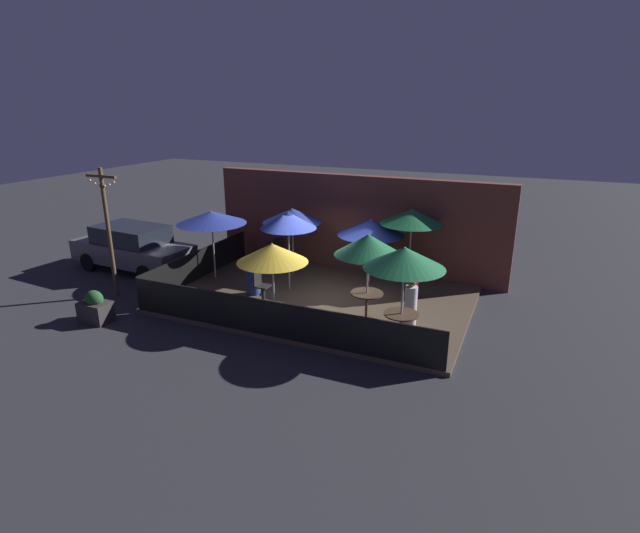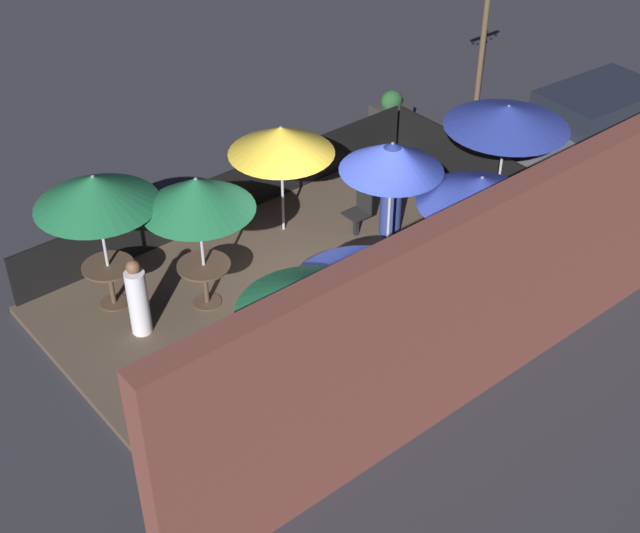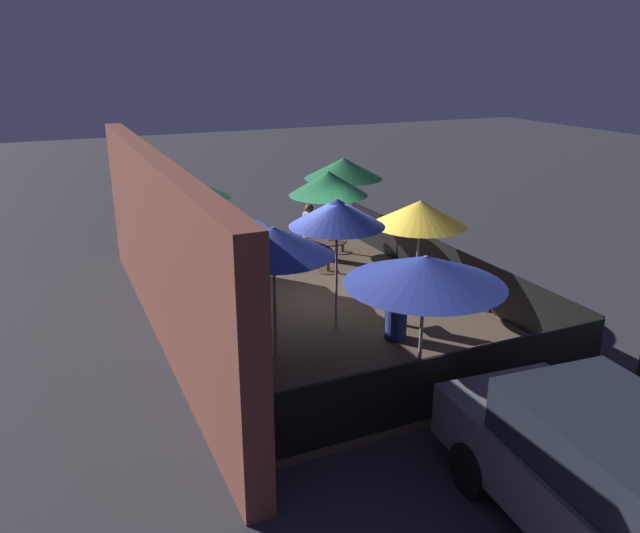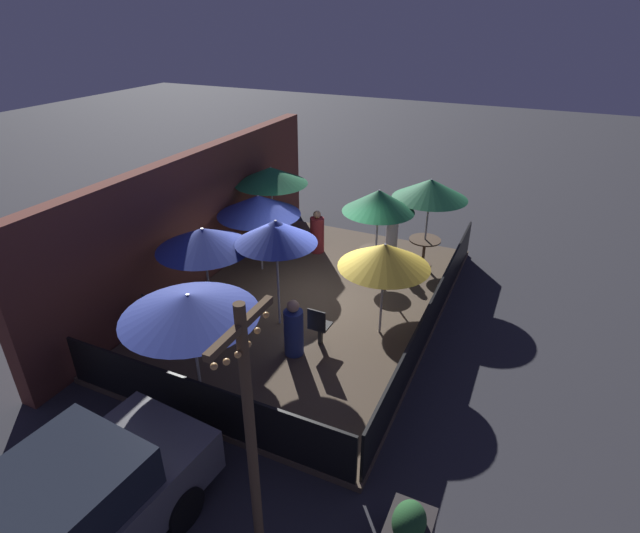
# 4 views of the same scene
# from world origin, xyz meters

# --- Properties ---
(ground_plane) EXTENTS (60.00, 60.00, 0.00)m
(ground_plane) POSITION_xyz_m (0.00, 0.00, 0.00)
(ground_plane) COLOR #2D2D33
(patio_deck) EXTENTS (8.79, 5.83, 0.12)m
(patio_deck) POSITION_xyz_m (0.00, 0.00, 0.06)
(patio_deck) COLOR brown
(patio_deck) RESTS_ON ground_plane
(building_wall) EXTENTS (10.39, 0.36, 3.37)m
(building_wall) POSITION_xyz_m (0.00, 3.15, 1.69)
(building_wall) COLOR brown
(building_wall) RESTS_ON ground_plane
(fence_front) EXTENTS (8.59, 0.05, 0.95)m
(fence_front) POSITION_xyz_m (0.00, -2.87, 0.59)
(fence_front) COLOR black
(fence_front) RESTS_ON patio_deck
(fence_side_left) EXTENTS (0.05, 5.63, 0.95)m
(fence_side_left) POSITION_xyz_m (-4.35, 0.00, 0.59)
(fence_side_left) COLOR black
(fence_side_left) RESTS_ON patio_deck
(patio_umbrella_0) EXTENTS (1.78, 1.78, 2.37)m
(patio_umbrella_0) POSITION_xyz_m (1.81, -0.95, 2.21)
(patio_umbrella_0) COLOR #B2B2B7
(patio_umbrella_0) RESTS_ON patio_deck
(patio_umbrella_1) EXTENTS (1.93, 1.93, 2.42)m
(patio_umbrella_1) POSITION_xyz_m (3.01, -1.92, 2.28)
(patio_umbrella_1) COLOR #B2B2B7
(patio_umbrella_1) RESTS_ON patio_deck
(patio_umbrella_2) EXTENTS (1.70, 1.70, 2.46)m
(patio_umbrella_2) POSITION_xyz_m (-1.11, 0.25, 2.33)
(patio_umbrella_2) COLOR #B2B2B7
(patio_umbrella_2) RESTS_ON patio_deck
(patio_umbrella_3) EXTENTS (1.88, 1.88, 2.10)m
(patio_umbrella_3) POSITION_xyz_m (-0.50, -1.88, 1.97)
(patio_umbrella_3) COLOR #B2B2B7
(patio_umbrella_3) RESTS_ON patio_deck
(patio_umbrella_4) EXTENTS (2.01, 2.01, 2.44)m
(patio_umbrella_4) POSITION_xyz_m (2.17, 2.25, 2.33)
(patio_umbrella_4) COLOR #B2B2B7
(patio_umbrella_4) RESTS_ON patio_deck
(patio_umbrella_5) EXTENTS (2.13, 2.13, 2.08)m
(patio_umbrella_5) POSITION_xyz_m (0.96, 1.93, 1.94)
(patio_umbrella_5) COLOR #B2B2B7
(patio_umbrella_5) RESTS_ON patio_deck
(patio_umbrella_6) EXTENTS (2.25, 2.25, 2.25)m
(patio_umbrella_6) POSITION_xyz_m (-3.91, 0.27, 2.17)
(patio_umbrella_6) COLOR #B2B2B7
(patio_umbrella_6) RESTS_ON patio_deck
(patio_umbrella_7) EXTENTS (1.99, 1.99, 2.26)m
(patio_umbrella_7) POSITION_xyz_m (-1.68, 1.65, 2.15)
(patio_umbrella_7) COLOR #B2B2B7
(patio_umbrella_7) RESTS_ON patio_deck
(dining_table_0) EXTENTS (0.87, 0.87, 0.77)m
(dining_table_0) POSITION_xyz_m (1.81, -0.95, 0.73)
(dining_table_0) COLOR #4C3828
(dining_table_0) RESTS_ON patio_deck
(dining_table_1) EXTENTS (0.85, 0.85, 0.77)m
(dining_table_1) POSITION_xyz_m (3.01, -1.92, 0.73)
(dining_table_1) COLOR #4C3828
(dining_table_1) RESTS_ON patio_deck
(patio_chair_0) EXTENTS (0.56, 0.56, 0.94)m
(patio_chair_0) POSITION_xyz_m (-2.61, 2.46, 0.64)
(patio_chair_0) COLOR black
(patio_chair_0) RESTS_ON patio_deck
(patio_chair_1) EXTENTS (0.41, 0.41, 0.91)m
(patio_chair_1) POSITION_xyz_m (-1.48, -0.88, 0.61)
(patio_chair_1) COLOR black
(patio_chair_1) RESTS_ON patio_deck
(patron_0) EXTENTS (0.51, 0.51, 1.24)m
(patron_0) POSITION_xyz_m (-1.93, -0.53, 0.67)
(patron_0) COLOR navy
(patron_0) RESTS_ON patio_deck
(patron_1) EXTENTS (0.44, 0.44, 1.24)m
(patron_1) POSITION_xyz_m (2.57, 1.06, 0.67)
(patron_1) COLOR maroon
(patron_1) RESTS_ON patio_deck
(patron_2) EXTENTS (0.39, 0.39, 1.36)m
(patron_2) POSITION_xyz_m (3.01, -1.00, 0.75)
(patron_2) COLOR silver
(patron_2) RESTS_ON patio_deck
(planter_box) EXTENTS (0.82, 0.58, 0.89)m
(planter_box) POSITION_xyz_m (-5.00, -3.76, 0.39)
(planter_box) COLOR #332D2D
(planter_box) RESTS_ON ground_plane
(light_post) EXTENTS (1.10, 0.12, 3.94)m
(light_post) POSITION_xyz_m (-5.90, -2.12, 2.20)
(light_post) COLOR brown
(light_post) RESTS_ON ground_plane
(parked_car_0) EXTENTS (4.59, 2.06, 1.62)m
(parked_car_0) POSITION_xyz_m (-7.18, 0.03, 0.85)
(parked_car_0) COLOR #5B5B60
(parked_car_0) RESTS_ON ground_plane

